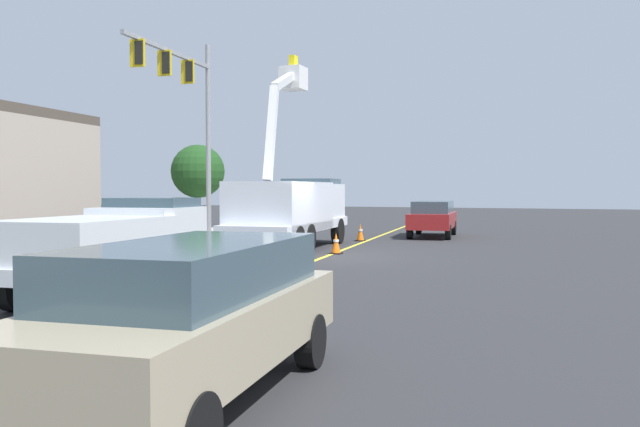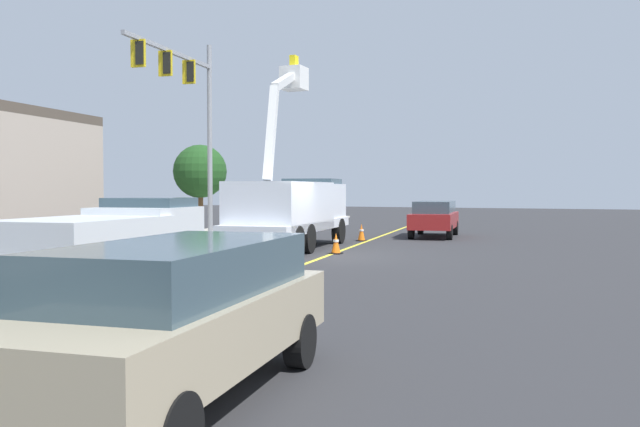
# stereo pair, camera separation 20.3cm
# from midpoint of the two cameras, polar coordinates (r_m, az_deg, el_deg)

# --- Properties ---
(ground) EXTENTS (120.00, 120.00, 0.00)m
(ground) POSITION_cam_midpoint_polar(r_m,az_deg,el_deg) (21.69, 0.12, -3.83)
(ground) COLOR #2D2D30
(sidewalk_far_side) EXTENTS (60.06, 9.61, 0.12)m
(sidewalk_far_side) POSITION_cam_midpoint_polar(r_m,az_deg,el_deg) (25.11, -18.10, -2.98)
(sidewalk_far_side) COLOR #B2ADA3
(sidewalk_far_side) RESTS_ON ground
(lane_centre_stripe) EXTENTS (49.76, 5.18, 0.01)m
(lane_centre_stripe) POSITION_cam_midpoint_polar(r_m,az_deg,el_deg) (21.68, 0.12, -3.82)
(lane_centre_stripe) COLOR yellow
(lane_centre_stripe) RESTS_ON ground
(utility_bucket_truck) EXTENTS (8.41, 3.31, 7.56)m
(utility_bucket_truck) POSITION_cam_midpoint_polar(r_m,az_deg,el_deg) (24.72, -2.73, 0.68)
(utility_bucket_truck) COLOR white
(utility_bucket_truck) RESTS_ON ground
(service_pickup_truck) EXTENTS (5.78, 2.65, 2.06)m
(service_pickup_truck) POSITION_cam_midpoint_polar(r_m,az_deg,el_deg) (14.17, -17.80, -2.56)
(service_pickup_truck) COLOR silver
(service_pickup_truck) RESTS_ON ground
(passing_minivan) EXTENTS (4.97, 2.37, 1.69)m
(passing_minivan) POSITION_cam_midpoint_polar(r_m,az_deg,el_deg) (31.27, 9.67, -0.24)
(passing_minivan) COLOR maroon
(passing_minivan) RESTS_ON ground
(trailing_sedan) EXTENTS (4.97, 2.37, 1.69)m
(trailing_sedan) POSITION_cam_midpoint_polar(r_m,az_deg,el_deg) (7.12, -12.06, -8.28)
(trailing_sedan) COLOR tan
(trailing_sedan) RESTS_ON ground
(traffic_cone_leading) EXTENTS (0.40, 0.40, 0.74)m
(traffic_cone_leading) POSITION_cam_midpoint_polar(r_m,az_deg,el_deg) (11.77, -13.31, -7.16)
(traffic_cone_leading) COLOR black
(traffic_cone_leading) RESTS_ON ground
(traffic_cone_mid_front) EXTENTS (0.40, 0.40, 0.78)m
(traffic_cone_mid_front) POSITION_cam_midpoint_polar(r_m,az_deg,el_deg) (16.14, -4.83, -4.53)
(traffic_cone_mid_front) COLOR black
(traffic_cone_mid_front) RESTS_ON ground
(traffic_cone_mid_rear) EXTENTS (0.40, 0.40, 0.73)m
(traffic_cone_mid_rear) POSITION_cam_midpoint_polar(r_m,az_deg,el_deg) (22.71, 1.16, -2.65)
(traffic_cone_mid_rear) COLOR black
(traffic_cone_mid_rear) RESTS_ON ground
(traffic_cone_trailing) EXTENTS (0.40, 0.40, 0.76)m
(traffic_cone_trailing) POSITION_cam_midpoint_polar(r_m,az_deg,el_deg) (28.38, 3.35, -1.67)
(traffic_cone_trailing) COLOR black
(traffic_cone_trailing) RESTS_ON ground
(traffic_signal_mast) EXTENTS (6.94, 0.99, 8.74)m
(traffic_signal_mast) POSITION_cam_midpoint_polar(r_m,az_deg,el_deg) (28.29, -11.80, 9.82)
(traffic_signal_mast) COLOR gray
(traffic_signal_mast) RESTS_ON ground
(street_tree_right) EXTENTS (2.86, 2.86, 4.65)m
(street_tree_right) POSITION_cam_midpoint_polar(r_m,az_deg,el_deg) (35.52, -10.81, 3.62)
(street_tree_right) COLOR brown
(street_tree_right) RESTS_ON ground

